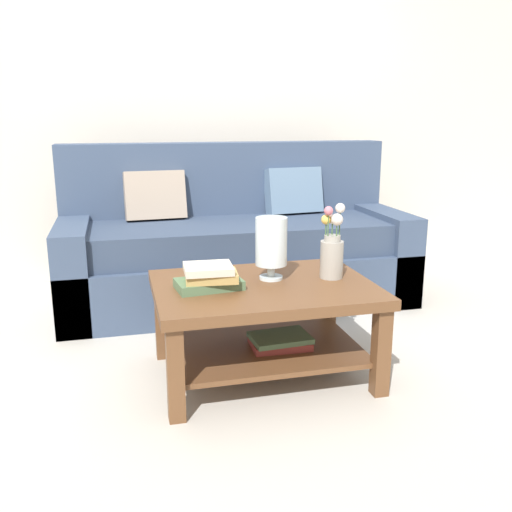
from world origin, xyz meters
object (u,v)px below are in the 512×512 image
couch (235,248)px  glass_hurricane_vase (271,243)px  coffee_table (264,310)px  flower_pitcher (332,250)px  book_stack_main (209,278)px

couch → glass_hurricane_vase: 1.16m
couch → glass_hurricane_vase: bearing=-93.0°
coffee_table → flower_pitcher: (0.35, 0.02, 0.27)m
book_stack_main → glass_hurricane_vase: size_ratio=1.03×
glass_hurricane_vase → flower_pitcher: (0.29, -0.05, -0.04)m
coffee_table → couch: bearing=84.7°
coffee_table → flower_pitcher: bearing=4.0°
coffee_table → book_stack_main: 0.33m
couch → coffee_table: size_ratio=2.22×
book_stack_main → couch: bearing=72.7°
couch → flower_pitcher: size_ratio=6.23×
couch → book_stack_main: size_ratio=7.27×
book_stack_main → flower_pitcher: size_ratio=0.86×
coffee_table → glass_hurricane_vase: size_ratio=3.38×
couch → glass_hurricane_vase: couch is taller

